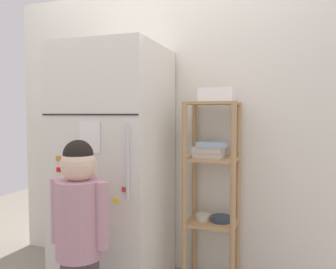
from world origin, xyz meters
TOP-DOWN VIEW (x-y plane):
  - kitchen_wall_back at (0.00, 0.39)m, footprint 2.61×0.03m
  - refrigerator at (-0.24, 0.02)m, footprint 0.67×0.71m
  - child_standing at (-0.15, -0.56)m, footprint 0.34×0.25m
  - pantry_shelf_unit at (0.41, 0.20)m, footprint 0.36×0.31m
  - fruit_bin at (0.45, 0.21)m, footprint 0.23×0.17m

SIDE VIEW (x-z plane):
  - child_standing at x=-0.15m, z-range 0.11..1.18m
  - pantry_shelf_unit at x=0.41m, z-range 0.13..1.42m
  - refrigerator at x=-0.24m, z-range 0.00..1.66m
  - kitchen_wall_back at x=0.00m, z-range 0.00..2.16m
  - fruit_bin at x=0.45m, z-range 1.28..1.37m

